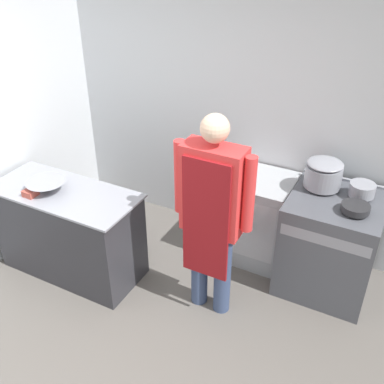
# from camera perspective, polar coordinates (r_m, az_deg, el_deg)

# --- Properties ---
(ground_plane) EXTENTS (14.00, 14.00, 0.00)m
(ground_plane) POSITION_cam_1_polar(r_m,az_deg,el_deg) (3.67, -11.32, -21.33)
(ground_plane) COLOR #5B5651
(wall_back) EXTENTS (8.00, 0.05, 2.70)m
(wall_back) POSITION_cam_1_polar(r_m,az_deg,el_deg) (4.37, 4.35, 10.74)
(wall_back) COLOR silver
(wall_back) RESTS_ON ground_plane
(wall_left) EXTENTS (0.05, 8.00, 2.70)m
(wall_left) POSITION_cam_1_polar(r_m,az_deg,el_deg) (4.46, -22.69, 8.82)
(wall_left) COLOR silver
(wall_left) RESTS_ON ground_plane
(prep_counter) EXTENTS (1.35, 0.60, 0.86)m
(prep_counter) POSITION_cam_1_polar(r_m,az_deg,el_deg) (4.28, -15.22, -4.87)
(prep_counter) COLOR #2D2D33
(prep_counter) RESTS_ON ground_plane
(stove) EXTENTS (0.77, 0.75, 0.93)m
(stove) POSITION_cam_1_polar(r_m,az_deg,el_deg) (4.13, 17.04, -6.29)
(stove) COLOR #4C4F56
(stove) RESTS_ON ground_plane
(fridge_unit) EXTENTS (0.61, 0.58, 0.86)m
(fridge_unit) POSITION_cam_1_polar(r_m,az_deg,el_deg) (4.36, 8.26, -3.28)
(fridge_unit) COLOR #A8ADB2
(fridge_unit) RESTS_ON ground_plane
(person_cook) EXTENTS (0.65, 0.24, 1.77)m
(person_cook) POSITION_cam_1_polar(r_m,az_deg,el_deg) (3.41, 2.58, -2.06)
(person_cook) COLOR #38476B
(person_cook) RESTS_ON ground_plane
(mixing_bowl) EXTENTS (0.34, 0.34, 0.09)m
(mixing_bowl) POSITION_cam_1_polar(r_m,az_deg,el_deg) (4.08, -18.01, 0.70)
(mixing_bowl) COLOR gray
(mixing_bowl) RESTS_ON prep_counter
(plastic_tub) EXTENTS (0.11, 0.11, 0.06)m
(plastic_tub) POSITION_cam_1_polar(r_m,az_deg,el_deg) (4.06, -19.83, -0.11)
(plastic_tub) COLOR #B24C3F
(plastic_tub) RESTS_ON prep_counter
(stock_pot) EXTENTS (0.31, 0.31, 0.24)m
(stock_pot) POSITION_cam_1_polar(r_m,az_deg,el_deg) (3.95, 16.37, 2.28)
(stock_pot) COLOR gray
(stock_pot) RESTS_ON stove
(saute_pan) EXTENTS (0.23, 0.23, 0.05)m
(saute_pan) POSITION_cam_1_polar(r_m,az_deg,el_deg) (3.73, 20.05, -1.90)
(saute_pan) COLOR #262628
(saute_pan) RESTS_ON stove
(sauce_pot) EXTENTS (0.21, 0.21, 0.11)m
(sauce_pot) POSITION_cam_1_polar(r_m,az_deg,el_deg) (3.95, 20.78, 0.29)
(sauce_pot) COLOR gray
(sauce_pot) RESTS_ON stove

